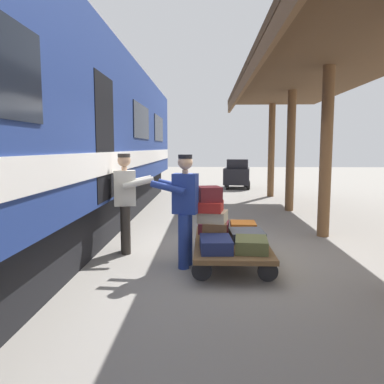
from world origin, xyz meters
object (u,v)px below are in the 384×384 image
at_px(train_car, 14,132).
at_px(luggage_cart, 231,244).
at_px(porter_in_overalls, 184,206).
at_px(suitcase_slate_roller, 247,236).
at_px(suitcase_maroon_trunk, 209,194).
at_px(suitcase_brown_leather, 215,231).
at_px(suitcase_olive_duffel, 251,245).
at_px(suitcase_burgundy_valise, 214,227).
at_px(suitcase_orange_carryall, 243,227).
at_px(suitcase_navy_fabric, 216,244).
at_px(suitcase_cream_canvas, 213,216).
at_px(porter_by_door, 126,199).
at_px(baggage_tug, 237,174).
at_px(suitcase_red_plastic, 210,206).

height_order(train_car, luggage_cart, train_car).
relative_size(luggage_cart, porter_in_overalls, 1.29).
distance_m(suitcase_slate_roller, suitcase_maroon_trunk, 0.89).
height_order(luggage_cart, suitcase_slate_roller, suitcase_slate_roller).
height_order(train_car, suitcase_brown_leather, train_car).
distance_m(luggage_cart, suitcase_olive_duffel, 0.67).
xyz_separation_m(train_car, suitcase_brown_leather, (-3.27, 0.25, -1.56)).
height_order(suitcase_burgundy_valise, suitcase_orange_carryall, same).
height_order(luggage_cart, suitcase_navy_fabric, suitcase_navy_fabric).
distance_m(train_car, suitcase_cream_canvas, 3.50).
xyz_separation_m(suitcase_brown_leather, suitcase_orange_carryall, (-0.50, -0.60, -0.06)).
bearing_deg(luggage_cart, porter_in_overalls, 19.23).
distance_m(suitcase_slate_roller, porter_by_door, 2.13).
bearing_deg(porter_by_door, train_car, 8.24).
relative_size(suitcase_burgundy_valise, suitcase_slate_roller, 0.89).
distance_m(suitcase_brown_leather, suitcase_navy_fabric, 0.61).
distance_m(porter_in_overalls, baggage_tug, 11.54).
distance_m(luggage_cart, baggage_tug, 11.20).
xyz_separation_m(train_car, suitcase_olive_duffel, (-3.77, 0.85, -1.62)).
distance_m(suitcase_orange_carryall, baggage_tug, 10.58).
height_order(suitcase_cream_canvas, porter_by_door, porter_by_door).
bearing_deg(suitcase_olive_duffel, suitcase_navy_fabric, -0.00).
xyz_separation_m(train_car, porter_by_door, (-1.76, -0.25, -1.14)).
relative_size(suitcase_brown_leather, suitcase_red_plastic, 1.08).
xyz_separation_m(train_car, suitcase_red_plastic, (-3.19, 0.28, -1.17)).
bearing_deg(suitcase_brown_leather, train_car, -4.40).
bearing_deg(suitcase_burgundy_valise, suitcase_red_plastic, 83.53).
relative_size(luggage_cart, suitcase_maroon_trunk, 5.95).
height_order(suitcase_brown_leather, suitcase_cream_canvas, suitcase_cream_canvas).
bearing_deg(suitcase_navy_fabric, baggage_tug, -95.99).
relative_size(suitcase_brown_leather, suitcase_maroon_trunk, 1.36).
height_order(train_car, porter_in_overalls, train_car).
relative_size(luggage_cart, suitcase_brown_leather, 4.38).
distance_m(suitcase_navy_fabric, baggage_tug, 11.83).
bearing_deg(suitcase_olive_duffel, baggage_tug, -93.56).
bearing_deg(suitcase_maroon_trunk, baggage_tug, -96.77).
distance_m(suitcase_burgundy_valise, suitcase_red_plastic, 0.78).
height_order(suitcase_maroon_trunk, porter_in_overalls, porter_in_overalls).
bearing_deg(suitcase_cream_canvas, baggage_tug, -96.47).
bearing_deg(suitcase_cream_canvas, porter_by_door, -18.92).
height_order(suitcase_burgundy_valise, suitcase_cream_canvas, suitcase_cream_canvas).
bearing_deg(porter_by_door, luggage_cart, 163.94).
height_order(suitcase_maroon_trunk, porter_by_door, porter_by_door).
xyz_separation_m(porter_in_overalls, porter_by_door, (1.04, -0.76, 0.00)).
xyz_separation_m(suitcase_cream_canvas, suitcase_red_plastic, (0.04, 0.03, 0.16)).
height_order(suitcase_red_plastic, porter_in_overalls, porter_in_overalls).
distance_m(luggage_cart, suitcase_cream_canvas, 0.52).
bearing_deg(porter_by_door, suitcase_brown_leather, 161.44).
bearing_deg(train_car, suitcase_orange_carryall, -174.66).
relative_size(suitcase_slate_roller, suitcase_cream_canvas, 1.33).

